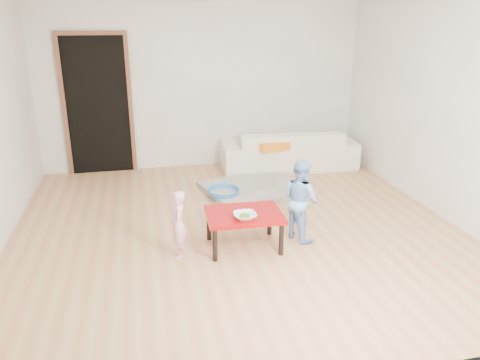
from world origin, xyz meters
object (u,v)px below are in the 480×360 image
object	(u,v)px
bowl	(245,216)
child_pink	(178,225)
basin	(223,194)
sofa	(288,149)
red_table	(244,230)
child_blue	(301,199)

from	to	relation	value
bowl	child_pink	bearing A→B (deg)	172.70
basin	child_pink	bearing A→B (deg)	-116.25
sofa	basin	bearing A→B (deg)	44.91
sofa	child_pink	distance (m)	3.27
child_pink	basin	world-z (taller)	child_pink
sofa	basin	world-z (taller)	sofa
child_pink	bowl	bearing A→B (deg)	86.86
bowl	basin	bearing A→B (deg)	87.66
red_table	child_blue	world-z (taller)	child_blue
bowl	basin	distance (m)	1.60
child_pink	sofa	bearing A→B (deg)	146.64
bowl	child_blue	xyz separation A→B (m)	(0.67, 0.23, 0.03)
child_pink	child_blue	xyz separation A→B (m)	(1.33, 0.15, 0.10)
red_table	basin	distance (m)	1.42
bowl	basin	xyz separation A→B (m)	(0.06, 1.56, -0.35)
sofa	child_blue	size ratio (longest dim) A/B	2.37
red_table	child_blue	distance (m)	0.70
bowl	child_blue	bearing A→B (deg)	19.19
red_table	bowl	bearing A→B (deg)	-98.65
red_table	child_blue	xyz separation A→B (m)	(0.65, 0.09, 0.25)
sofa	bowl	world-z (taller)	sofa
sofa	child_blue	world-z (taller)	child_blue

